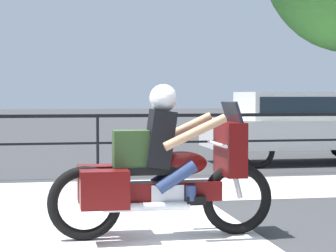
{
  "coord_description": "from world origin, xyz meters",
  "views": [
    {
      "loc": [
        -0.89,
        -6.53,
        1.49
      ],
      "look_at": [
        0.56,
        1.25,
        1.1
      ],
      "focal_mm": 70.0,
      "sensor_mm": 36.0,
      "label": 1
    }
  ],
  "objects": [
    {
      "name": "ground_plane",
      "position": [
        0.0,
        0.0,
        0.0
      ],
      "size": [
        120.0,
        120.0,
        0.0
      ],
      "primitive_type": "plane",
      "color": "#38383A"
    },
    {
      "name": "sidewalk_band",
      "position": [
        0.0,
        3.4,
        0.01
      ],
      "size": [
        44.0,
        2.4,
        0.01
      ],
      "primitive_type": "cube",
      "color": "#B7B2A8",
      "rests_on": "ground"
    },
    {
      "name": "crosswalk_band",
      "position": [
        -0.22,
        -0.2,
        0.0
      ],
      "size": [
        3.06,
        6.0,
        0.01
      ],
      "primitive_type": "cube",
      "color": "silver",
      "rests_on": "ground"
    },
    {
      "name": "fence_railing",
      "position": [
        0.0,
        5.03,
        0.9
      ],
      "size": [
        36.0,
        0.05,
        1.14
      ],
      "color": "black",
      "rests_on": "ground"
    },
    {
      "name": "motorcycle",
      "position": [
        0.28,
        0.11,
        0.7
      ],
      "size": [
        2.37,
        0.76,
        1.59
      ],
      "rotation": [
        0.0,
        0.0,
        0.04
      ],
      "color": "black",
      "rests_on": "ground"
    },
    {
      "name": "parked_car",
      "position": [
        4.48,
        6.77,
        0.89
      ],
      "size": [
        4.23,
        1.79,
        1.54
      ],
      "rotation": [
        0.0,
        0.0,
        -0.01
      ],
      "color": "silver",
      "rests_on": "ground"
    }
  ]
}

